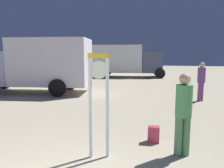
# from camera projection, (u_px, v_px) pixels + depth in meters

# --- Properties ---
(standing_clock) EXTENTS (0.43, 0.20, 2.17)m
(standing_clock) POSITION_uv_depth(u_px,v_px,m) (99.00, 96.00, 4.24)
(standing_clock) COLOR white
(standing_clock) RESTS_ON ground_plane
(person_near_clock) EXTENTS (0.34, 0.34, 1.76)m
(person_near_clock) POSITION_uv_depth(u_px,v_px,m) (183.00, 110.00, 4.35)
(person_near_clock) COLOR #528A5A
(person_near_clock) RESTS_ON ground_plane
(backpack) EXTENTS (0.28, 0.22, 0.40)m
(backpack) POSITION_uv_depth(u_px,v_px,m) (154.00, 134.00, 5.14)
(backpack) COLOR #C83E5A
(backpack) RESTS_ON ground_plane
(person_distant) EXTENTS (0.34, 0.34, 1.80)m
(person_distant) POSITION_uv_depth(u_px,v_px,m) (201.00, 80.00, 9.58)
(person_distant) COLOR #824187
(person_distant) RESTS_ON ground_plane
(box_truck_near) EXTENTS (6.39, 3.15, 3.01)m
(box_truck_near) POSITION_uv_depth(u_px,v_px,m) (40.00, 64.00, 11.74)
(box_truck_near) COLOR white
(box_truck_near) RESTS_ON ground_plane
(box_truck_far) EXTENTS (7.34, 3.10, 3.04)m
(box_truck_far) POSITION_uv_depth(u_px,v_px,m) (123.00, 60.00, 20.27)
(box_truck_far) COLOR white
(box_truck_far) RESTS_ON ground_plane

